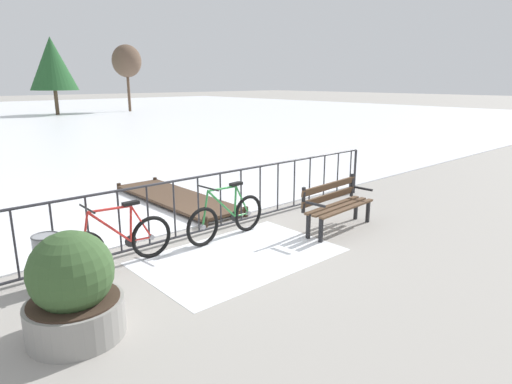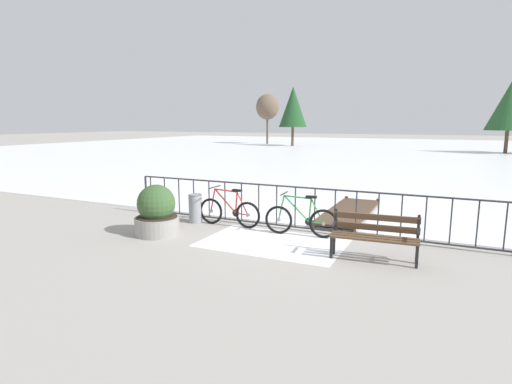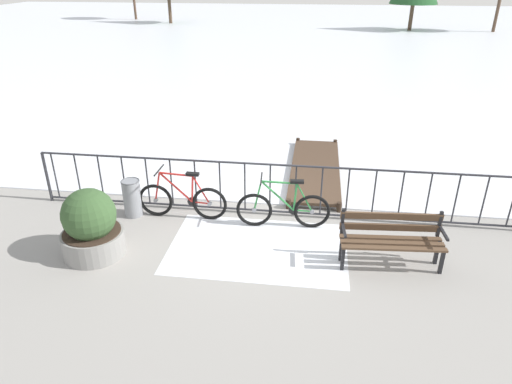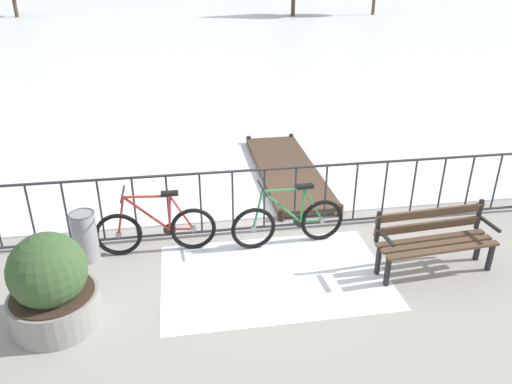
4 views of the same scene
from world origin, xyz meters
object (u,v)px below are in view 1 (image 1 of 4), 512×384
Objects in this scene: planter_with_shrub at (73,290)px; trash_bin at (49,261)px; bicycle_near_railing at (119,243)px; bicycle_second at (227,217)px; park_bench at (336,202)px.

trash_bin is (0.16, 1.35, -0.15)m from planter_with_shrub.
planter_with_shrub is at bearing -129.25° from bicycle_near_railing.
planter_with_shrub is 1.59× the size of trash_bin.
planter_with_shrub reaches higher than bicycle_second.
bicycle_second is at bearing -1.09° from trash_bin.
planter_with_shrub is at bearing -175.69° from park_bench.
bicycle_second is 1.47× the size of planter_with_shrub.
bicycle_near_railing is 1.91m from bicycle_second.
trash_bin is (-0.98, -0.03, 0.00)m from bicycle_near_railing.
park_bench is 2.23× the size of trash_bin.
bicycle_near_railing is 1.80m from planter_with_shrub.
bicycle_near_railing is at bearing 2.03° from trash_bin.
bicycle_near_railing reaches higher than trash_bin.
planter_with_shrub is (-1.13, -1.38, 0.16)m from bicycle_near_railing.
bicycle_second is 2.89m from trash_bin.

